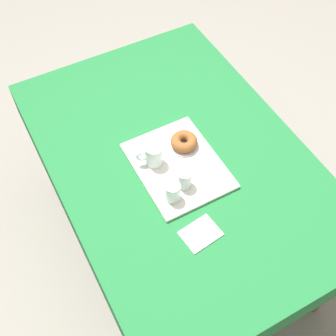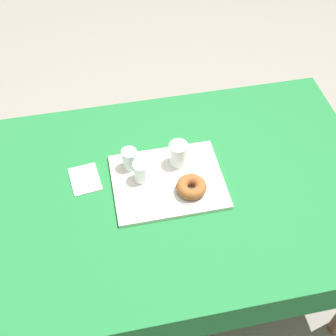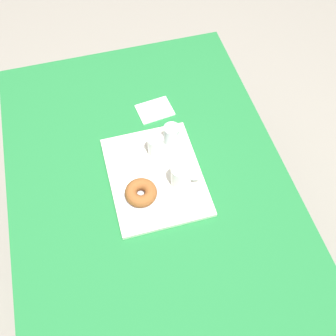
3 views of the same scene
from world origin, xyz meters
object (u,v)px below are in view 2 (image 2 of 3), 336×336
(serving_tray, at_px, (168,181))
(tea_mug_left, at_px, (178,154))
(dining_table, at_px, (180,198))
(water_glass_far, at_px, (130,160))
(water_glass_near, at_px, (141,172))
(donut_plate_left, at_px, (191,191))
(paper_napkin, at_px, (85,179))
(sugar_donut_left, at_px, (191,187))

(serving_tray, bearing_deg, tea_mug_left, 54.78)
(dining_table, xyz_separation_m, water_glass_far, (-0.17, 0.12, 0.13))
(water_glass_near, bearing_deg, donut_plate_left, -29.33)
(dining_table, distance_m, serving_tray, 0.10)
(tea_mug_left, distance_m, donut_plate_left, 0.16)
(water_glass_near, relative_size, paper_napkin, 0.62)
(water_glass_far, height_order, paper_napkin, water_glass_far)
(donut_plate_left, relative_size, paper_napkin, 0.92)
(tea_mug_left, bearing_deg, serving_tray, -125.22)
(tea_mug_left, relative_size, water_glass_far, 1.28)
(tea_mug_left, bearing_deg, donut_plate_left, -83.86)
(tea_mug_left, bearing_deg, water_glass_far, 175.24)
(dining_table, relative_size, donut_plate_left, 11.88)
(serving_tray, relative_size, water_glass_near, 4.91)
(tea_mug_left, bearing_deg, dining_table, -97.72)
(serving_tray, distance_m, donut_plate_left, 0.10)
(serving_tray, xyz_separation_m, sugar_donut_left, (0.07, -0.07, 0.04))
(dining_table, xyz_separation_m, serving_tray, (-0.04, 0.03, 0.09))
(serving_tray, relative_size, water_glass_far, 4.91)
(donut_plate_left, bearing_deg, sugar_donut_left, 0.00)
(water_glass_near, bearing_deg, water_glass_far, 114.54)
(sugar_donut_left, bearing_deg, tea_mug_left, 96.14)
(tea_mug_left, relative_size, paper_napkin, 0.79)
(tea_mug_left, height_order, water_glass_far, tea_mug_left)
(tea_mug_left, distance_m, water_glass_far, 0.19)
(serving_tray, bearing_deg, sugar_donut_left, -43.25)
(tea_mug_left, bearing_deg, paper_napkin, -179.21)
(tea_mug_left, relative_size, water_glass_near, 1.28)
(tea_mug_left, xyz_separation_m, donut_plate_left, (0.02, -0.15, -0.04))
(dining_table, bearing_deg, paper_napkin, 163.69)
(tea_mug_left, distance_m, paper_napkin, 0.37)
(paper_napkin, bearing_deg, serving_tray, -13.86)
(dining_table, bearing_deg, donut_plate_left, -54.07)
(water_glass_near, height_order, paper_napkin, water_glass_near)
(water_glass_far, distance_m, donut_plate_left, 0.27)
(tea_mug_left, xyz_separation_m, water_glass_far, (-0.19, 0.02, -0.01))
(donut_plate_left, bearing_deg, serving_tray, 136.75)
(water_glass_far, xyz_separation_m, donut_plate_left, (0.21, -0.17, -0.04))
(water_glass_far, xyz_separation_m, paper_napkin, (-0.18, -0.02, -0.05))
(dining_table, height_order, sugar_donut_left, sugar_donut_left)
(dining_table, bearing_deg, sugar_donut_left, -54.07)
(dining_table, distance_m, sugar_donut_left, 0.13)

